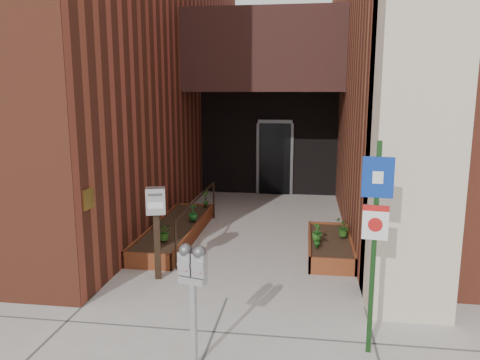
% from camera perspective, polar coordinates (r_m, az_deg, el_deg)
% --- Properties ---
extents(ground, '(80.00, 80.00, 0.00)m').
position_cam_1_polar(ground, '(7.17, -1.62, -14.21)').
color(ground, '#9E9991').
rests_on(ground, ground).
extents(architecture, '(20.00, 14.60, 10.00)m').
position_cam_1_polar(architecture, '(13.49, 2.68, 19.15)').
color(architecture, brown).
rests_on(architecture, ground).
extents(planter_left, '(0.90, 3.60, 0.30)m').
position_cam_1_polar(planter_left, '(9.91, -7.88, -6.27)').
color(planter_left, maroon).
rests_on(planter_left, ground).
extents(planter_right, '(0.80, 2.20, 0.30)m').
position_cam_1_polar(planter_right, '(9.08, 10.88, -7.97)').
color(planter_right, maroon).
rests_on(planter_right, ground).
extents(handrail, '(0.04, 3.34, 0.90)m').
position_cam_1_polar(handrail, '(9.58, -5.17, -3.01)').
color(handrail, black).
rests_on(handrail, ground).
extents(parking_meter, '(0.33, 0.19, 1.42)m').
position_cam_1_polar(parking_meter, '(5.16, -5.79, -11.22)').
color(parking_meter, '#A6A6A8').
rests_on(parking_meter, ground).
extents(sign_post, '(0.34, 0.10, 2.50)m').
position_cam_1_polar(sign_post, '(5.47, 16.14, -5.49)').
color(sign_post, '#143413').
rests_on(sign_post, ground).
extents(payment_dropbox, '(0.35, 0.30, 1.52)m').
position_cam_1_polar(payment_dropbox, '(7.62, -10.18, -4.06)').
color(payment_dropbox, black).
rests_on(payment_dropbox, ground).
extents(shrub_left_a, '(0.33, 0.33, 0.33)m').
position_cam_1_polar(shrub_left_a, '(8.82, -9.18, -6.21)').
color(shrub_left_a, '#2B611B').
rests_on(shrub_left_a, planter_left).
extents(shrub_left_b, '(0.25, 0.25, 0.36)m').
position_cam_1_polar(shrub_left_b, '(9.65, -10.10, -4.67)').
color(shrub_left_b, '#1B611C').
rests_on(shrub_left_b, planter_left).
extents(shrub_left_c, '(0.28, 0.28, 0.36)m').
position_cam_1_polar(shrub_left_c, '(10.04, -5.77, -3.94)').
color(shrub_left_c, '#1B601F').
rests_on(shrub_left_c, planter_left).
extents(shrub_left_d, '(0.29, 0.29, 0.39)m').
position_cam_1_polar(shrub_left_d, '(11.24, -4.22, -2.22)').
color(shrub_left_d, '#255719').
rests_on(shrub_left_d, planter_left).
extents(shrub_right_a, '(0.23, 0.23, 0.33)m').
position_cam_1_polar(shrub_right_a, '(8.77, 9.38, -6.32)').
color(shrub_right_a, '#28601B').
rests_on(shrub_right_a, planter_right).
extents(shrub_right_b, '(0.22, 0.22, 0.34)m').
position_cam_1_polar(shrub_right_b, '(8.45, 9.42, -6.99)').
color(shrub_right_b, '#1A5418').
rests_on(shrub_right_b, planter_right).
extents(shrub_right_c, '(0.42, 0.42, 0.34)m').
position_cam_1_polar(shrub_right_c, '(9.13, 12.49, -5.72)').
color(shrub_right_c, '#255518').
rests_on(shrub_right_c, planter_right).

